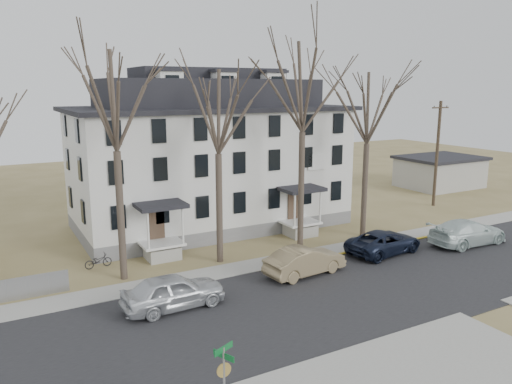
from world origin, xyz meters
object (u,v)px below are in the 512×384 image
boarding_house (210,157)px  car_tan (305,261)px  street_sign (224,376)px  car_silver (174,292)px  tree_mid_right (369,103)px  tree_far_left (114,93)px  tree_center (303,81)px  utility_pole_far (437,153)px  car_white (468,233)px  tree_mid_left (218,106)px  bicycle_left (98,261)px  car_navy (384,242)px

boarding_house → car_tan: 13.43m
street_sign → car_silver: bearing=56.1°
tree_mid_right → car_silver: 19.22m
tree_far_left → boarding_house: bearing=42.2°
tree_center → street_sign: size_ratio=5.05×
utility_pole_far → car_tan: 22.33m
boarding_house → tree_far_left: bearing=-137.8°
utility_pole_far → car_white: 12.44m
tree_center → car_tan: bearing=-120.8°
tree_mid_left → car_tan: bearing=-53.3°
boarding_house → car_white: 19.40m
car_silver → street_sign: size_ratio=1.74×
tree_far_left → utility_pole_far: (29.50, 4.20, -5.44)m
tree_far_left → street_sign: (-0.45, -14.35, -8.45)m
tree_far_left → car_silver: (1.16, -5.10, -9.48)m
tree_far_left → tree_center: tree_center is taller
bicycle_left → tree_far_left: bearing=-164.6°
car_silver → car_tan: (8.17, 0.62, -0.05)m
tree_far_left → tree_center: 12.02m
tree_mid_right → street_sign: tree_mid_right is taller
utility_pole_far → bicycle_left: 30.81m
tree_center → car_navy: tree_center is taller
tree_mid_left → street_sign: size_ratio=4.38×
tree_mid_right → car_navy: (-1.50, -3.82, -8.85)m
tree_center → tree_mid_right: size_ratio=1.15×
car_navy → street_sign: street_sign is taller
car_silver → car_tan: size_ratio=1.02×
boarding_house → tree_mid_right: 12.51m
tree_mid_left → tree_mid_right: size_ratio=1.00×
tree_center → tree_mid_right: 5.70m
bicycle_left → tree_center: bearing=-106.1°
utility_pole_far → car_navy: (-13.50, -8.02, -4.15)m
utility_pole_far → car_tan: size_ratio=1.91×
car_silver → street_sign: bearing=168.1°
boarding_house → utility_pole_far: bearing=-10.9°
car_tan → bicycle_left: bearing=50.2°
car_white → street_sign: (-22.82, -9.19, 1.04)m
tree_mid_right → car_white: tree_mid_right is taller
tree_far_left → car_silver: tree_far_left is taller
tree_far_left → tree_mid_left: 6.05m
tree_mid_left → car_tan: tree_mid_left is taller
tree_mid_left → tree_mid_right: (11.50, 0.00, 0.00)m
boarding_house → bicycle_left: bearing=-149.9°
tree_mid_right → utility_pole_far: bearing=19.3°
tree_mid_right → utility_pole_far: tree_mid_right is taller
utility_pole_far → car_white: utility_pole_far is taller
car_navy → street_sign: (-16.45, -10.53, 1.14)m
car_tan → utility_pole_far: bearing=-72.6°
car_silver → street_sign: street_sign is taller
tree_far_left → car_tan: tree_far_left is taller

